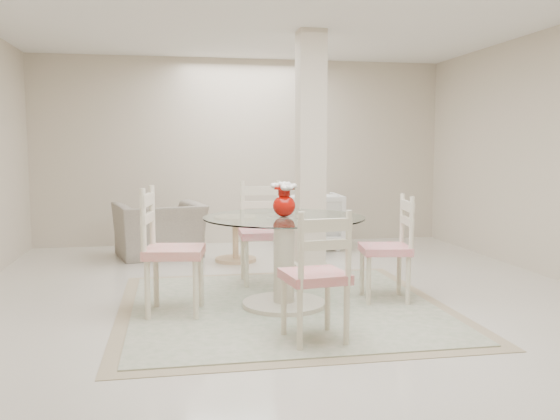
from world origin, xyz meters
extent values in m
plane|color=silver|center=(0.00, 0.00, 0.00)|extent=(7.00, 7.00, 0.00)
cube|color=beige|center=(0.00, 3.50, 1.35)|extent=(6.00, 0.02, 2.70)
cube|color=beige|center=(0.00, -3.50, 1.35)|extent=(6.00, 0.02, 2.70)
cube|color=beige|center=(0.50, 1.30, 1.35)|extent=(0.30, 0.30, 2.70)
cube|color=tan|center=(-0.08, -0.17, 0.00)|extent=(2.88, 2.88, 0.01)
cube|color=beige|center=(-0.08, -0.17, 0.01)|extent=(2.64, 2.64, 0.01)
cylinder|color=beige|center=(-0.08, -0.17, 0.03)|extent=(0.74, 0.74, 0.05)
cylinder|color=beige|center=(-0.08, -0.17, 0.42)|extent=(0.18, 0.18, 0.76)
cylinder|color=beige|center=(-0.08, -0.17, 0.78)|extent=(0.30, 0.30, 0.03)
cylinder|color=white|center=(-0.08, -0.17, 0.81)|extent=(1.41, 1.41, 0.01)
ellipsoid|color=#A70B05|center=(-0.08, -0.17, 0.91)|extent=(0.20, 0.20, 0.19)
cylinder|color=#A70B05|center=(-0.08, -0.17, 1.02)|extent=(0.11, 0.11, 0.06)
cylinder|color=#A70B05|center=(-0.08, -0.17, 1.06)|extent=(0.17, 0.17, 0.02)
ellipsoid|color=silver|center=(-0.08, -0.17, 1.09)|extent=(0.12, 0.12, 0.05)
ellipsoid|color=silver|center=(-0.02, -0.15, 1.07)|extent=(0.12, 0.12, 0.05)
ellipsoid|color=silver|center=(-0.14, -0.14, 1.08)|extent=(0.12, 0.12, 0.05)
ellipsoid|color=silver|center=(-0.07, -0.23, 1.07)|extent=(0.12, 0.12, 0.05)
cylinder|color=beige|center=(0.72, 0.07, 0.23)|extent=(0.04, 0.04, 0.45)
cylinder|color=beige|center=(0.67, -0.28, 0.23)|extent=(0.04, 0.04, 0.45)
cylinder|color=beige|center=(1.07, 0.02, 0.23)|extent=(0.04, 0.04, 0.45)
cylinder|color=beige|center=(1.02, -0.33, 0.23)|extent=(0.04, 0.04, 0.45)
cube|color=red|center=(0.87, -0.13, 0.49)|extent=(0.49, 0.49, 0.07)
cube|color=beige|center=(1.06, -0.16, 0.82)|extent=(0.10, 0.40, 0.53)
cylinder|color=beige|center=(-0.32, 0.59, 0.24)|extent=(0.05, 0.05, 0.49)
cylinder|color=beige|center=(0.06, 0.58, 0.24)|extent=(0.05, 0.05, 0.49)
cylinder|color=beige|center=(-0.31, 0.97, 0.24)|extent=(0.05, 0.05, 0.49)
cylinder|color=beige|center=(0.07, 0.96, 0.24)|extent=(0.05, 0.05, 0.49)
cube|color=red|center=(-0.13, 0.78, 0.53)|extent=(0.48, 0.48, 0.07)
cube|color=beige|center=(-0.12, 0.99, 0.88)|extent=(0.43, 0.06, 0.57)
cylinder|color=beige|center=(-0.87, -0.44, 0.25)|extent=(0.05, 0.05, 0.50)
cylinder|color=beige|center=(-0.81, -0.05, 0.25)|extent=(0.05, 0.05, 0.50)
cylinder|color=beige|center=(-1.25, -0.38, 0.25)|extent=(0.05, 0.05, 0.50)
cylinder|color=beige|center=(-1.19, 0.00, 0.25)|extent=(0.05, 0.05, 0.50)
cube|color=red|center=(-1.03, -0.22, 0.54)|extent=(0.55, 0.55, 0.08)
cube|color=beige|center=(-1.25, -0.19, 0.90)|extent=(0.11, 0.44, 0.59)
cylinder|color=beige|center=(0.12, -0.92, 0.23)|extent=(0.04, 0.04, 0.45)
cylinder|color=beige|center=(-0.23, -0.97, 0.23)|extent=(0.04, 0.04, 0.45)
cylinder|color=beige|center=(0.16, -1.27, 0.23)|extent=(0.04, 0.04, 0.45)
cylinder|color=beige|center=(-0.19, -1.32, 0.23)|extent=(0.04, 0.04, 0.45)
cube|color=#B01312|center=(-0.04, -1.12, 0.49)|extent=(0.49, 0.49, 0.07)
cube|color=beige|center=(-0.01, -1.32, 0.81)|extent=(0.39, 0.10, 0.53)
imported|color=gray|center=(-1.21, 2.54, 0.35)|extent=(1.26, 1.17, 0.69)
imported|color=white|center=(0.87, 2.88, 0.39)|extent=(0.88, 0.91, 0.78)
cylinder|color=#D3B582|center=(-0.28, 2.04, 0.02)|extent=(0.51, 0.51, 0.04)
cylinder|color=#D3B582|center=(-0.28, 2.04, 0.28)|extent=(0.07, 0.07, 0.49)
cylinder|color=#D3B582|center=(-0.28, 2.04, 0.54)|extent=(0.53, 0.53, 0.03)
camera|label=1|loc=(-1.04, -5.22, 1.42)|focal=38.00mm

